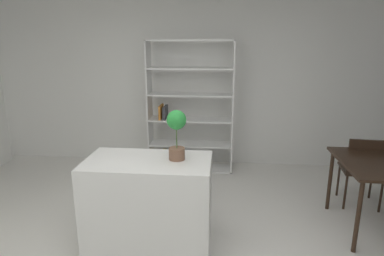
{
  "coord_description": "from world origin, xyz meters",
  "views": [
    {
      "loc": [
        0.59,
        -2.57,
        2.0
      ],
      "look_at": [
        0.32,
        0.34,
        1.23
      ],
      "focal_mm": 30.89,
      "sensor_mm": 36.0,
      "label": 1
    }
  ],
  "objects_px": {
    "kitchen_island": "(149,202)",
    "potted_plant_on_island": "(177,130)",
    "dining_chair_far": "(364,166)",
    "open_bookshelf": "(188,111)"
  },
  "relations": [
    {
      "from": "kitchen_island",
      "to": "potted_plant_on_island",
      "type": "relative_size",
      "value": 2.51
    },
    {
      "from": "kitchen_island",
      "to": "dining_chair_far",
      "type": "bearing_deg",
      "value": 21.47
    },
    {
      "from": "potted_plant_on_island",
      "to": "dining_chair_far",
      "type": "relative_size",
      "value": 0.54
    },
    {
      "from": "potted_plant_on_island",
      "to": "dining_chair_far",
      "type": "xyz_separation_m",
      "value": [
        2.15,
        0.91,
        -0.64
      ]
    },
    {
      "from": "open_bookshelf",
      "to": "dining_chair_far",
      "type": "relative_size",
      "value": 2.25
    },
    {
      "from": "open_bookshelf",
      "to": "dining_chair_far",
      "type": "bearing_deg",
      "value": -25.51
    },
    {
      "from": "kitchen_island",
      "to": "potted_plant_on_island",
      "type": "xyz_separation_m",
      "value": [
        0.28,
        0.05,
        0.74
      ]
    },
    {
      "from": "kitchen_island",
      "to": "open_bookshelf",
      "type": "distance_m",
      "value": 2.1
    },
    {
      "from": "dining_chair_far",
      "to": "open_bookshelf",
      "type": "bearing_deg",
      "value": -19.76
    },
    {
      "from": "kitchen_island",
      "to": "dining_chair_far",
      "type": "xyz_separation_m",
      "value": [
        2.43,
        0.96,
        0.1
      ]
    }
  ]
}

